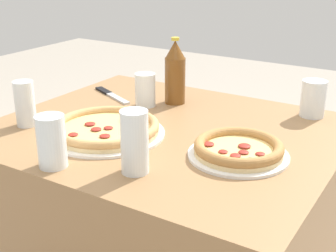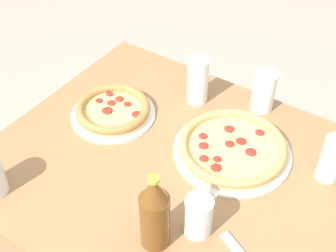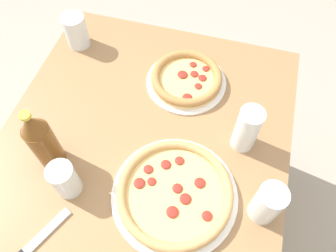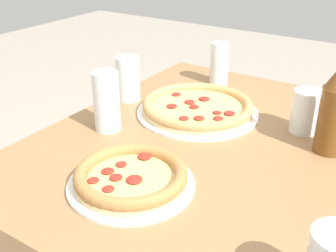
# 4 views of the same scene
# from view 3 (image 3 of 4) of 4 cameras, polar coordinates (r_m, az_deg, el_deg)

# --- Properties ---
(ground_plane) EXTENTS (8.00, 8.00, 0.00)m
(ground_plane) POSITION_cam_3_polar(r_m,az_deg,el_deg) (1.65, -2.86, -15.65)
(ground_plane) COLOR #A89E8E
(table) EXTENTS (1.00, 0.85, 0.74)m
(table) POSITION_cam_3_polar(r_m,az_deg,el_deg) (1.30, -3.57, -11.19)
(table) COLOR #997047
(table) RESTS_ON ground_plane
(pizza_margherita) EXTENTS (0.34, 0.34, 0.04)m
(pizza_margherita) POSITION_cam_3_polar(r_m,az_deg,el_deg) (0.88, 1.16, -11.58)
(pizza_margherita) COLOR white
(pizza_margherita) RESTS_ON table
(pizza_veggie) EXTENTS (0.26, 0.26, 0.04)m
(pizza_veggie) POSITION_cam_3_polar(r_m,az_deg,el_deg) (1.08, 3.24, 8.19)
(pizza_veggie) COLOR white
(pizza_veggie) RESTS_ON table
(glass_mango_juice) EXTENTS (0.07, 0.07, 0.16)m
(glass_mango_juice) POSITION_cam_3_polar(r_m,az_deg,el_deg) (0.93, 13.47, -0.84)
(glass_mango_juice) COLOR white
(glass_mango_juice) RESTS_ON table
(glass_water) EXTENTS (0.08, 0.08, 0.12)m
(glass_water) POSITION_cam_3_polar(r_m,az_deg,el_deg) (1.22, -15.68, 15.53)
(glass_water) COLOR white
(glass_water) RESTS_ON table
(glass_cola) EXTENTS (0.07, 0.07, 0.11)m
(glass_cola) POSITION_cam_3_polar(r_m,az_deg,el_deg) (0.90, -17.53, -8.94)
(glass_cola) COLOR white
(glass_cola) RESTS_ON table
(glass_iced_tea) EXTENTS (0.07, 0.07, 0.13)m
(glass_iced_tea) POSITION_cam_3_polar(r_m,az_deg,el_deg) (0.86, 16.80, -12.95)
(glass_iced_tea) COLOR white
(glass_iced_tea) RESTS_ON table
(beer_bottle) EXTENTS (0.07, 0.07, 0.23)m
(beer_bottle) POSITION_cam_3_polar(r_m,az_deg,el_deg) (0.91, -21.16, -2.32)
(beer_bottle) COLOR brown
(beer_bottle) RESTS_ON table
(knife) EXTENTS (0.22, 0.12, 0.01)m
(knife) POSITION_cam_3_polar(r_m,az_deg,el_deg) (0.92, -23.06, -19.09)
(knife) COLOR black
(knife) RESTS_ON table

